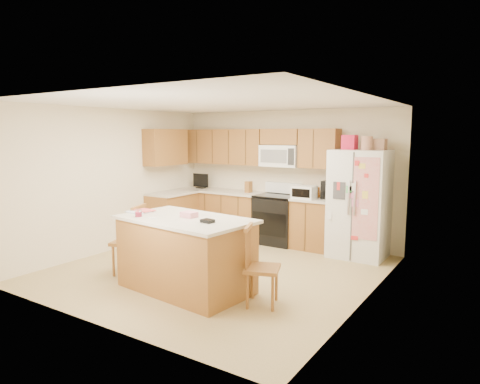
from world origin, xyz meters
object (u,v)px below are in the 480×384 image
Objects in this scene: stove at (277,218)px; windsor_chair_left at (130,241)px; windsor_chair_right at (260,268)px; refrigerator at (359,203)px; windsor_chair_back at (213,245)px; island at (186,254)px.

windsor_chair_left is (-0.98, -2.77, 0.01)m from stove.
stove reaches higher than windsor_chair_right.
stove is at bearing 114.01° from windsor_chair_right.
stove is 1.63m from refrigerator.
stove reaches higher than windsor_chair_back.
stove is 1.30× the size of windsor_chair_back.
stove is 1.16× the size of windsor_chair_right.
windsor_chair_back is (-0.12, 0.77, -0.08)m from island.
windsor_chair_right is (-0.35, -2.68, -0.46)m from refrigerator.
refrigerator is 2.74m from windsor_chair_right.
stove is 0.55× the size of refrigerator.
windsor_chair_left is (-2.55, -2.70, -0.43)m from refrigerator.
windsor_chair_right is at bearing 0.55° from windsor_chair_left.
island is 1.85× the size of windsor_chair_left.
windsor_chair_back is 0.89× the size of windsor_chair_right.
island is at bearing -87.20° from stove.
windsor_chair_right reaches higher than windsor_chair_back.
windsor_chair_back is (1.00, 0.70, -0.08)m from windsor_chair_left.
island is (-1.43, -2.77, -0.43)m from refrigerator.
island is at bearing -3.69° from windsor_chair_left.
windsor_chair_left is at bearing -109.47° from stove.
windsor_chair_back is at bearing -127.72° from refrigerator.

